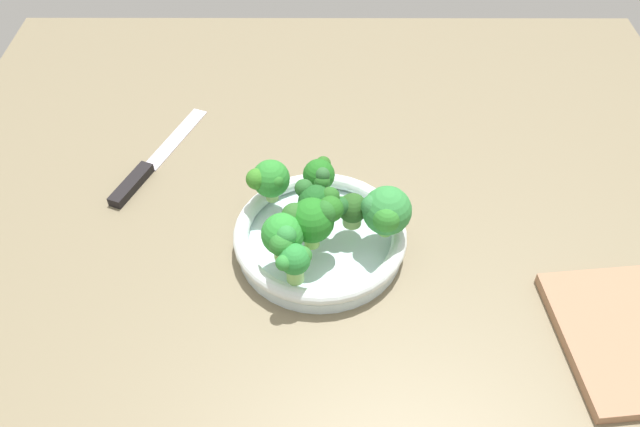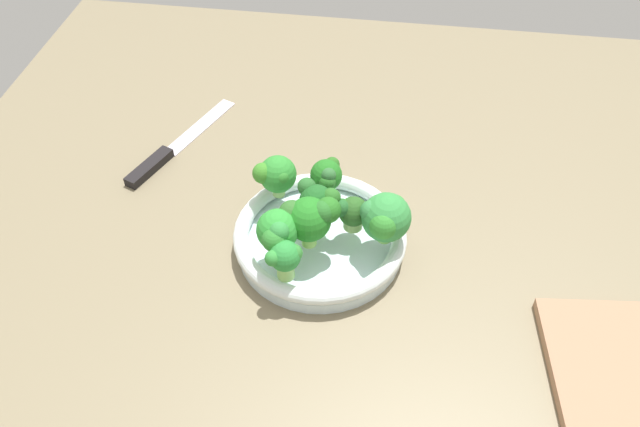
{
  "view_description": "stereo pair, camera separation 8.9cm",
  "coord_description": "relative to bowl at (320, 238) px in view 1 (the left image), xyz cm",
  "views": [
    {
      "loc": [
        63.3,
        -1.26,
        70.57
      ],
      "look_at": [
        1.02,
        -1.38,
        7.01
      ],
      "focal_mm": 36.48,
      "sensor_mm": 36.0,
      "label": 1
    },
    {
      "loc": [
        62.65,
        7.6,
        70.57
      ],
      "look_at": [
        1.02,
        -1.38,
        7.01
      ],
      "focal_mm": 36.48,
      "sensor_mm": 36.0,
      "label": 2
    }
  ],
  "objects": [
    {
      "name": "knife",
      "position": [
        -16.9,
        -27.96,
        -1.49
      ],
      "size": [
        25.54,
        12.24,
        1.5
      ],
      "color": "silver",
      "rests_on": "ground_plane"
    },
    {
      "name": "broccoli_floret_3",
      "position": [
        5.66,
        -4.81,
        6.41
      ],
      "size": [
        6.67,
        5.64,
        7.32
      ],
      "color": "#95CA59",
      "rests_on": "bowl"
    },
    {
      "name": "broccoli_floret_7",
      "position": [
        9.03,
        -3.22,
        5.74
      ],
      "size": [
        4.43,
        4.6,
        6.04
      ],
      "color": "#89C766",
      "rests_on": "bowl"
    },
    {
      "name": "broccoli_floret_4",
      "position": [
        -5.84,
        -7.23,
        5.95
      ],
      "size": [
        5.48,
        6.19,
        6.68
      ],
      "color": "#93BD66",
      "rests_on": "bowl"
    },
    {
      "name": "broccoli_floret_2",
      "position": [
        0.78,
        8.95,
        6.37
      ],
      "size": [
        7.53,
        6.98,
        7.66
      ],
      "color": "#8FD962",
      "rests_on": "bowl"
    },
    {
      "name": "bowl",
      "position": [
        0.0,
        0.0,
        0.0
      ],
      "size": [
        24.64,
        24.64,
        4.01
      ],
      "color": "silver",
      "rests_on": "ground_plane"
    },
    {
      "name": "cutting_board",
      "position": [
        15.94,
        38.15,
        -1.24
      ],
      "size": [
        22.67,
        17.02,
        1.6
      ],
      "primitive_type": "cube",
      "rotation": [
        0.0,
        0.0,
        0.1
      ],
      "color": "#A57556",
      "rests_on": "ground_plane"
    },
    {
      "name": "ground_plane",
      "position": [
        -1.02,
        1.38,
        -3.29
      ],
      "size": [
        130.0,
        130.0,
        2.5
      ],
      "primitive_type": "cube",
      "color": "#7C7054"
    },
    {
      "name": "broccoli_floret_0",
      "position": [
        -7.32,
        -0.06,
        5.29
      ],
      "size": [
        5.66,
        4.68,
        5.72
      ],
      "color": "#83BB54",
      "rests_on": "bowl"
    },
    {
      "name": "broccoli_floret_5",
      "position": [
        -0.66,
        4.15,
        5.01
      ],
      "size": [
        4.22,
        4.96,
        5.35
      ],
      "color": "#88B05D",
      "rests_on": "bowl"
    },
    {
      "name": "broccoli_floret_1",
      "position": [
        2.83,
        -0.95,
        6.95
      ],
      "size": [
        6.08,
        8.04,
        7.77
      ],
      "color": "#87BD50",
      "rests_on": "bowl"
    },
    {
      "name": "broccoli_floret_6",
      "position": [
        -1.47,
        -0.62,
        6.07
      ],
      "size": [
        4.9,
        5.75,
        6.64
      ],
      "color": "#92D072",
      "rests_on": "bowl"
    }
  ]
}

